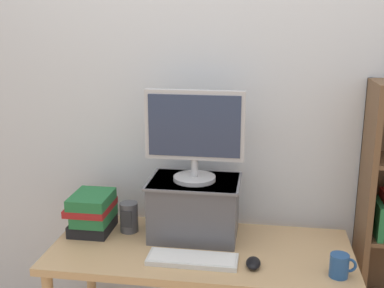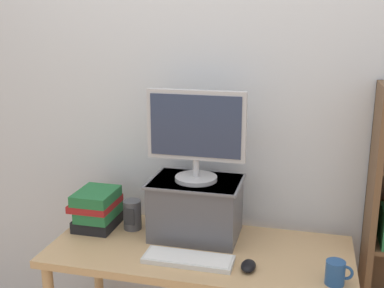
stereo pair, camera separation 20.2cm
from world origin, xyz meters
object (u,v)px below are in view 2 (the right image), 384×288
(desk, at_px, (199,265))
(coffee_mug, at_px, (336,273))
(computer_monitor, at_px, (196,132))
(keyboard, at_px, (188,259))
(riser_box, at_px, (196,207))
(desk_speaker, at_px, (132,215))
(computer_mouse, at_px, (248,266))
(book_stack, at_px, (97,209))

(desk, xyz_separation_m, coffee_mug, (0.61, -0.17, 0.14))
(computer_monitor, xyz_separation_m, keyboard, (0.03, -0.27, -0.51))
(riser_box, relative_size, computer_monitor, 0.94)
(keyboard, bearing_deg, computer_monitor, 96.63)
(desk_speaker, bearing_deg, keyboard, -36.00)
(computer_mouse, height_order, book_stack, book_stack)
(keyboard, bearing_deg, computer_mouse, -1.02)
(desk, relative_size, coffee_mug, 12.70)
(desk, xyz_separation_m, keyboard, (-0.02, -0.14, 0.10))
(computer_mouse, relative_size, desk_speaker, 0.69)
(desk, bearing_deg, keyboard, -97.46)
(computer_mouse, bearing_deg, coffee_mug, -4.06)
(riser_box, height_order, book_stack, riser_box)
(book_stack, bearing_deg, coffee_mug, -12.81)
(keyboard, distance_m, book_stack, 0.60)
(coffee_mug, height_order, desk_speaker, desk_speaker)
(desk, bearing_deg, computer_monitor, 110.60)
(coffee_mug, relative_size, desk_speaker, 0.73)
(book_stack, relative_size, desk_speaker, 1.64)
(computer_monitor, bearing_deg, desk, -69.40)
(desk, distance_m, book_stack, 0.60)
(riser_box, xyz_separation_m, book_stack, (-0.51, -0.03, -0.05))
(keyboard, xyz_separation_m, coffee_mug, (0.62, -0.03, 0.04))
(coffee_mug, bearing_deg, computer_mouse, 175.94)
(coffee_mug, bearing_deg, riser_box, 155.43)
(book_stack, bearing_deg, desk, -9.91)
(riser_box, height_order, computer_monitor, computer_monitor)
(computer_mouse, bearing_deg, riser_box, 137.43)
(desk, xyz_separation_m, computer_mouse, (0.25, -0.14, 0.10))
(keyboard, height_order, desk_speaker, desk_speaker)
(riser_box, xyz_separation_m, coffee_mug, (0.66, -0.30, -0.10))
(computer_mouse, xyz_separation_m, book_stack, (-0.81, 0.24, 0.08))
(computer_monitor, relative_size, desk_speaker, 3.12)
(computer_mouse, distance_m, book_stack, 0.85)
(desk, distance_m, computer_monitor, 0.63)
(riser_box, distance_m, computer_monitor, 0.38)
(computer_monitor, bearing_deg, computer_mouse, -42.42)
(desk, height_order, keyboard, keyboard)
(desk, height_order, desk_speaker, desk_speaker)
(riser_box, height_order, desk_speaker, riser_box)
(desk, distance_m, computer_mouse, 0.31)
(book_stack, distance_m, desk_speaker, 0.18)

